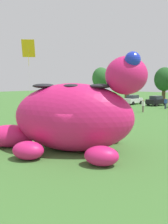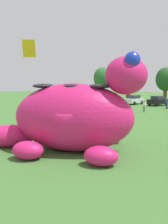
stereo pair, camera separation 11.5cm
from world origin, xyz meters
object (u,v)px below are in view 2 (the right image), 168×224
at_px(car_white, 134,100).
at_px(spectator_near_inflatable, 144,106).
at_px(spectator_by_cars, 167,103).
at_px(giant_inflatable_creature, 73,116).
at_px(spectator_mid_field, 81,108).
at_px(car_black, 158,101).
at_px(tethered_flying_kite, 29,50).

height_order(car_white, spectator_near_inflatable, car_white).
bearing_deg(car_white, spectator_by_cars, -23.35).
bearing_deg(spectator_near_inflatable, giant_inflatable_creature, -74.99).
height_order(giant_inflatable_creature, car_white, giant_inflatable_creature).
bearing_deg(giant_inflatable_creature, spectator_mid_field, 130.66).
relative_size(spectator_near_inflatable, spectator_mid_field, 1.00).
bearing_deg(car_black, car_white, -170.35).
distance_m(car_black, spectator_near_inflatable, 10.17).
height_order(spectator_near_inflatable, spectator_mid_field, same).
distance_m(car_white, spectator_by_cars, 8.14).
relative_size(spectator_near_inflatable, tethered_flying_kite, 0.22).
relative_size(car_black, tethered_flying_kite, 0.56).
distance_m(giant_inflatable_creature, car_black, 30.16).
distance_m(giant_inflatable_creature, spectator_near_inflatable, 20.00).
xyz_separation_m(spectator_near_inflatable, spectator_mid_field, (-4.88, -7.58, 0.00)).
relative_size(car_white, spectator_near_inflatable, 2.47).
relative_size(car_white, spectator_mid_field, 2.47).
bearing_deg(spectator_mid_field, car_black, 82.15).
bearing_deg(car_white, spectator_mid_field, -83.68).
xyz_separation_m(car_white, spectator_near_inflatable, (6.73, -9.15, -0.01)).
height_order(car_black, spectator_mid_field, car_black).
xyz_separation_m(car_black, spectator_near_inflatable, (2.47, -9.87, -0.01)).
bearing_deg(spectator_by_cars, giant_inflatable_creature, -80.03).
bearing_deg(spectator_near_inflatable, tethered_flying_kite, -98.04).
distance_m(spectator_mid_field, spectator_by_cars, 14.62).
bearing_deg(giant_inflatable_creature, car_white, 112.71).
relative_size(giant_inflatable_creature, spectator_near_inflatable, 5.60).
height_order(car_black, tethered_flying_kite, tethered_flying_kite).
height_order(car_black, spectator_by_cars, car_black).
bearing_deg(car_black, spectator_by_cars, -50.89).
distance_m(car_black, spectator_by_cars, 5.09).
distance_m(spectator_by_cars, tethered_flying_kite, 23.85).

